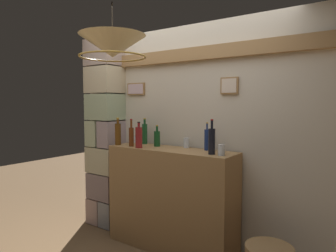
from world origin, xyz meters
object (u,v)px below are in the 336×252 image
liquor_bottle_mezcal (145,133)px  glass_tumbler_shot (186,143)px  liquor_bottle_whiskey (207,139)px  glass_tumbler_rocks (221,150)px  liquor_bottle_vermouth (212,141)px  liquor_bottle_amaro (118,134)px  glass_tumbler_highball (136,139)px  liquor_bottle_tequila (139,137)px  pendant_lamp (113,47)px  liquor_bottle_rum (157,138)px  liquor_bottle_gin (131,136)px

liquor_bottle_mezcal → glass_tumbler_shot: 0.58m
liquor_bottle_whiskey → glass_tumbler_rocks: liquor_bottle_whiskey is taller
liquor_bottle_mezcal → liquor_bottle_vermouth: (1.00, -0.21, 0.00)m
liquor_bottle_amaro → liquor_bottle_whiskey: size_ratio=1.10×
liquor_bottle_whiskey → liquor_bottle_vermouth: size_ratio=0.86×
liquor_bottle_amaro → glass_tumbler_highball: 0.29m
glass_tumbler_rocks → liquor_bottle_tequila: bearing=-176.1°
glass_tumbler_highball → liquor_bottle_mezcal: bearing=-6.6°
glass_tumbler_rocks → pendant_lamp: 1.40m
liquor_bottle_mezcal → pendant_lamp: (0.25, -0.77, 0.88)m
glass_tumbler_rocks → pendant_lamp: pendant_lamp is taller
pendant_lamp → glass_tumbler_rocks: bearing=32.9°
liquor_bottle_whiskey → liquor_bottle_vermouth: 0.26m
liquor_bottle_mezcal → glass_tumbler_rocks: bearing=-11.0°
glass_tumbler_rocks → glass_tumbler_highball: (-1.25, 0.23, -0.01)m
glass_tumbler_highball → pendant_lamp: (0.40, -0.78, 0.97)m
liquor_bottle_tequila → liquor_bottle_whiskey: size_ratio=0.98×
liquor_bottle_tequila → glass_tumbler_highball: liquor_bottle_tequila is taller
glass_tumbler_highball → pendant_lamp: size_ratio=0.14×
liquor_bottle_amaro → glass_tumbler_shot: (0.77, 0.27, -0.08)m
liquor_bottle_amaro → liquor_bottle_whiskey: liquor_bottle_amaro is taller
liquor_bottle_amaro → glass_tumbler_highball: size_ratio=3.76×
liquor_bottle_vermouth → pendant_lamp: bearing=-143.4°
liquor_bottle_amaro → liquor_bottle_whiskey: bearing=13.0°
liquor_bottle_whiskey → pendant_lamp: size_ratio=0.47×
glass_tumbler_rocks → glass_tumbler_shot: bearing=155.9°
pendant_lamp → glass_tumbler_highball: bearing=116.9°
liquor_bottle_vermouth → pendant_lamp: pendant_lamp is taller
liquor_bottle_whiskey → glass_tumbler_highball: bearing=178.5°
liquor_bottle_tequila → glass_tumbler_rocks: size_ratio=2.75×
glass_tumbler_shot → glass_tumbler_highball: bearing=-179.5°
liquor_bottle_rum → glass_tumbler_shot: bearing=17.5°
liquor_bottle_mezcal → liquor_bottle_rum: size_ratio=1.28×
liquor_bottle_tequila → pendant_lamp: bearing=-77.9°
liquor_bottle_amaro → liquor_bottle_mezcal: bearing=51.3°
liquor_bottle_vermouth → liquor_bottle_gin: 1.00m
liquor_bottle_rum → glass_tumbler_shot: size_ratio=2.23×
glass_tumbler_highball → pendant_lamp: bearing=-63.1°
liquor_bottle_rum → glass_tumbler_rocks: bearing=-8.9°
liquor_bottle_vermouth → pendant_lamp: (-0.75, -0.56, 0.88)m
liquor_bottle_vermouth → liquor_bottle_amaro: bearing=-178.0°
liquor_bottle_amaro → liquor_bottle_vermouth: size_ratio=0.95×
liquor_bottle_rum → liquor_bottle_amaro: size_ratio=0.76×
liquor_bottle_mezcal → glass_tumbler_highball: (-0.15, 0.02, -0.09)m
liquor_bottle_whiskey → glass_tumbler_highball: size_ratio=3.43×
liquor_bottle_mezcal → glass_tumbler_rocks: size_ratio=2.98×
liquor_bottle_vermouth → glass_tumbler_shot: 0.49m
pendant_lamp → liquor_bottle_tequila: bearing=102.1°
pendant_lamp → liquor_bottle_gin: bearing=115.3°
glass_tumbler_shot → pendant_lamp: pendant_lamp is taller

